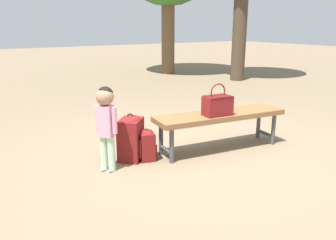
{
  "coord_description": "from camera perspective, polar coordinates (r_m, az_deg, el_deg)",
  "views": [
    {
      "loc": [
        2.29,
        2.87,
        1.45
      ],
      "look_at": [
        0.37,
        -0.11,
        0.45
      ],
      "focal_mm": 36.44,
      "sensor_mm": 36.0,
      "label": 1
    }
  ],
  "objects": [
    {
      "name": "ground_plane",
      "position": [
        3.95,
        5.46,
        -5.87
      ],
      "size": [
        40.0,
        40.0,
        0.0
      ],
      "primitive_type": "plane",
      "color": "#7F6B51",
      "rests_on": "ground"
    },
    {
      "name": "park_bench",
      "position": [
        4.05,
        8.71,
        0.42
      ],
      "size": [
        1.64,
        0.61,
        0.45
      ],
      "color": "brown",
      "rests_on": "ground"
    },
    {
      "name": "handbag",
      "position": [
        3.89,
        8.28,
        2.58
      ],
      "size": [
        0.34,
        0.22,
        0.37
      ],
      "color": "maroon",
      "rests_on": "park_bench"
    },
    {
      "name": "child_standing",
      "position": [
        3.41,
        -10.35,
        0.67
      ],
      "size": [
        0.18,
        0.19,
        0.87
      ],
      "color": "#B2D8B2",
      "rests_on": "ground"
    },
    {
      "name": "backpack_large",
      "position": [
        3.76,
        -6.22,
        -2.77
      ],
      "size": [
        0.38,
        0.38,
        0.52
      ],
      "color": "maroon",
      "rests_on": "ground"
    },
    {
      "name": "backpack_small",
      "position": [
        3.76,
        -3.58,
        -4.03
      ],
      "size": [
        0.22,
        0.25,
        0.36
      ],
      "color": "maroon",
      "rests_on": "ground"
    }
  ]
}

